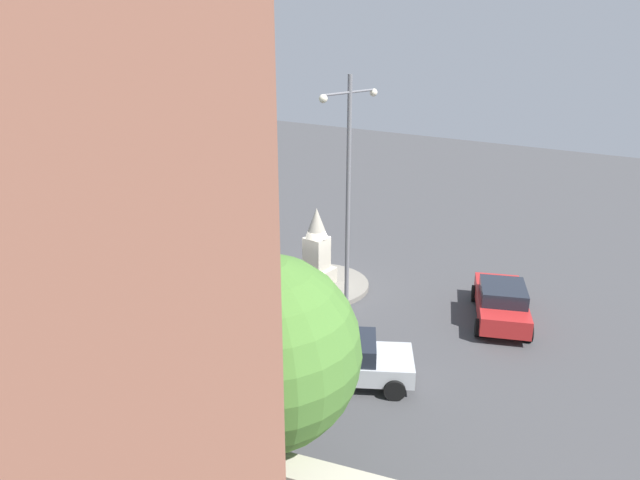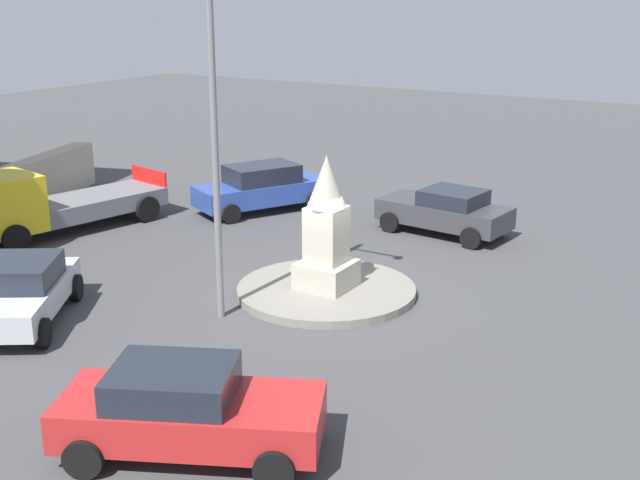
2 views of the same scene
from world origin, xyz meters
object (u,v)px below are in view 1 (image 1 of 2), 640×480
at_px(streetlamp, 348,180).
at_px(car_silver_approaching, 348,359).
at_px(truck_yellow_passing, 110,368).
at_px(tree_mid_cluster, 264,351).
at_px(monument, 317,250).
at_px(car_red_far_side, 501,301).
at_px(car_dark_grey_waiting, 221,238).
at_px(tree_near_wall, 176,306).
at_px(car_blue_parked_right, 115,281).

bearing_deg(streetlamp, car_silver_approaching, -144.66).
bearing_deg(streetlamp, truck_yellow_passing, 164.46).
relative_size(car_silver_approaching, tree_mid_cluster, 0.74).
bearing_deg(tree_mid_cluster, monument, 31.75).
relative_size(car_red_far_side, car_dark_grey_waiting, 1.10).
bearing_deg(car_silver_approaching, tree_near_wall, 167.26).
relative_size(car_dark_grey_waiting, truck_yellow_passing, 0.64).
bearing_deg(car_blue_parked_right, car_red_far_side, -59.58).
height_order(car_dark_grey_waiting, tree_mid_cluster, tree_mid_cluster).
xyz_separation_m(car_silver_approaching, car_blue_parked_right, (-0.88, 10.67, 0.08)).
relative_size(streetlamp, car_silver_approaching, 2.10).
xyz_separation_m(streetlamp, car_blue_parked_right, (-4.51, 8.09, -4.40)).
xyz_separation_m(monument, car_silver_approaching, (-4.98, -5.03, -0.93)).
bearing_deg(car_red_far_side, tree_near_wall, 163.94).
bearing_deg(car_dark_grey_waiting, streetlamp, -101.82).
height_order(streetlamp, tree_near_wall, streetlamp).
distance_m(monument, streetlamp, 4.52).
height_order(streetlamp, car_dark_grey_waiting, streetlamp).
bearing_deg(car_blue_parked_right, streetlamp, -60.84).
relative_size(streetlamp, car_dark_grey_waiting, 2.13).
distance_m(car_red_far_side, tree_near_wall, 12.86).
height_order(car_silver_approaching, tree_near_wall, tree_near_wall).
relative_size(car_dark_grey_waiting, car_silver_approaching, 0.99).
relative_size(car_red_far_side, tree_mid_cluster, 0.80).
distance_m(monument, car_red_far_side, 7.53).
bearing_deg(car_red_far_side, car_dark_grey_waiting, 95.20).
height_order(monument, tree_near_wall, tree_near_wall).
bearing_deg(car_blue_parked_right, car_silver_approaching, -85.27).
relative_size(car_dark_grey_waiting, car_blue_parked_right, 0.88).
bearing_deg(car_red_far_side, tree_mid_cluster, 173.11).
height_order(car_red_far_side, truck_yellow_passing, truck_yellow_passing).
distance_m(car_blue_parked_right, tree_near_wall, 10.96).
xyz_separation_m(car_dark_grey_waiting, car_blue_parked_right, (-6.35, -0.67, 0.08)).
height_order(car_red_far_side, car_silver_approaching, car_red_far_side).
relative_size(streetlamp, truck_yellow_passing, 1.36).
bearing_deg(tree_mid_cluster, car_red_far_side, -6.89).
xyz_separation_m(car_red_far_side, truck_yellow_passing, (-11.56, 7.19, 0.21)).
distance_m(car_dark_grey_waiting, truck_yellow_passing, 12.15).
relative_size(car_red_far_side, tree_near_wall, 0.79).
bearing_deg(tree_near_wall, streetlamp, 8.99).
height_order(monument, car_silver_approaching, monument).
bearing_deg(streetlamp, tree_near_wall, -171.01).
bearing_deg(car_red_far_side, car_silver_approaching, 161.44).
distance_m(streetlamp, car_red_far_side, 7.25).
xyz_separation_m(monument, car_dark_grey_waiting, (0.48, 6.31, -0.94)).
distance_m(car_dark_grey_waiting, tree_mid_cluster, 16.06).
relative_size(car_dark_grey_waiting, tree_near_wall, 0.72).
bearing_deg(car_dark_grey_waiting, tree_near_wall, -136.41).
bearing_deg(streetlamp, car_blue_parked_right, 119.16).
distance_m(car_silver_approaching, car_blue_parked_right, 10.70).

